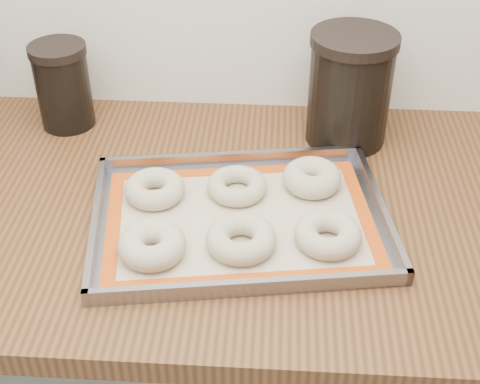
# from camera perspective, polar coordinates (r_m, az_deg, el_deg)

# --- Properties ---
(cabinet) EXTENTS (3.00, 0.65, 0.86)m
(cabinet) POSITION_cam_1_polar(r_m,az_deg,el_deg) (1.46, -7.02, -15.32)
(cabinet) COLOR slate
(cabinet) RESTS_ON floor
(countertop) EXTENTS (3.06, 0.68, 0.04)m
(countertop) POSITION_cam_1_polar(r_m,az_deg,el_deg) (1.14, -8.68, -1.23)
(countertop) COLOR brown
(countertop) RESTS_ON cabinet
(baking_tray) EXTENTS (0.50, 0.40, 0.03)m
(baking_tray) POSITION_cam_1_polar(r_m,az_deg,el_deg) (1.06, -0.00, -2.31)
(baking_tray) COLOR gray
(baking_tray) RESTS_ON countertop
(baking_mat) EXTENTS (0.46, 0.35, 0.00)m
(baking_mat) POSITION_cam_1_polar(r_m,az_deg,el_deg) (1.06, 0.00, -2.39)
(baking_mat) COLOR #C6B793
(baking_mat) RESTS_ON baking_tray
(bagel_front_left) EXTENTS (0.10, 0.10, 0.04)m
(bagel_front_left) POSITION_cam_1_polar(r_m,az_deg,el_deg) (0.99, -7.52, -4.51)
(bagel_front_left) COLOR #BEB293
(bagel_front_left) RESTS_ON baking_mat
(bagel_front_mid) EXTENTS (0.12, 0.12, 0.04)m
(bagel_front_mid) POSITION_cam_1_polar(r_m,az_deg,el_deg) (1.00, 0.10, -4.00)
(bagel_front_mid) COLOR #BEB293
(bagel_front_mid) RESTS_ON baking_mat
(bagel_front_right) EXTENTS (0.11, 0.11, 0.04)m
(bagel_front_right) POSITION_cam_1_polar(r_m,az_deg,el_deg) (1.01, 7.52, -3.62)
(bagel_front_right) COLOR #BEB293
(bagel_front_right) RESTS_ON baking_mat
(bagel_back_left) EXTENTS (0.13, 0.13, 0.03)m
(bagel_back_left) POSITION_cam_1_polar(r_m,az_deg,el_deg) (1.10, -7.29, 0.27)
(bagel_back_left) COLOR #BEB293
(bagel_back_left) RESTS_ON baking_mat
(bagel_back_mid) EXTENTS (0.11, 0.11, 0.03)m
(bagel_back_mid) POSITION_cam_1_polar(r_m,az_deg,el_deg) (1.10, -0.26, 0.53)
(bagel_back_mid) COLOR #BEB293
(bagel_back_mid) RESTS_ON baking_mat
(bagel_back_right) EXTENTS (0.12, 0.12, 0.04)m
(bagel_back_right) POSITION_cam_1_polar(r_m,az_deg,el_deg) (1.12, 6.17, 1.23)
(bagel_back_right) COLOR #BEB293
(bagel_back_right) RESTS_ON baking_mat
(canister_mid) EXTENTS (0.11, 0.11, 0.16)m
(canister_mid) POSITION_cam_1_polar(r_m,az_deg,el_deg) (1.31, -14.86, 8.77)
(canister_mid) COLOR black
(canister_mid) RESTS_ON countertop
(canister_right) EXTENTS (0.15, 0.15, 0.21)m
(canister_right) POSITION_cam_1_polar(r_m,az_deg,el_deg) (1.23, 9.35, 8.71)
(canister_right) COLOR black
(canister_right) RESTS_ON countertop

